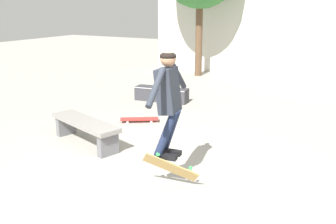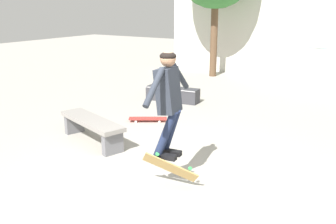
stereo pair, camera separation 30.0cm
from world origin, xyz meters
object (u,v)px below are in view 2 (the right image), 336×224
at_px(skateboard_flipping, 170,167).
at_px(skateboard_resting, 148,119).
at_px(park_bench, 92,125).
at_px(skate_ledge, 173,94).
at_px(skater, 168,96).

bearing_deg(skateboard_flipping, skateboard_resting, 102.50).
bearing_deg(skateboard_resting, park_bench, -127.14).
relative_size(skateboard_flipping, skateboard_resting, 0.94).
xyz_separation_m(park_bench, skate_ledge, (-0.33, 3.46, -0.15)).
bearing_deg(skate_ledge, skater, -65.94).
relative_size(park_bench, skater, 1.17).
bearing_deg(skate_ledge, park_bench, -90.96).
relative_size(skater, skateboard_resting, 1.81).
height_order(skate_ledge, skater, skater).
height_order(skater, skateboard_flipping, skater).
distance_m(park_bench, skateboard_resting, 1.64).
bearing_deg(skate_ledge, skateboard_resting, -81.91).
distance_m(skate_ledge, skater, 4.96).
xyz_separation_m(skate_ledge, skateboard_resting, (0.48, -1.84, -0.12)).
bearing_deg(skater, park_bench, 155.36).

